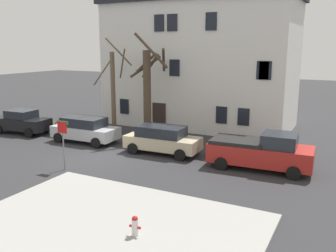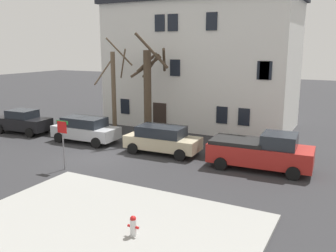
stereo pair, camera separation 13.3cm
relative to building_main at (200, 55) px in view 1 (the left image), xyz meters
The scene contains 12 objects.
ground_plane 12.94m from the building_main, 97.69° to the right, with size 120.00×120.00×0.00m, color #2D2D30.
sidewalk_slab 19.30m from the building_main, 77.20° to the right, with size 10.55×7.31×0.12m, color #999993.
building_main is the anchor object (origin of this frame).
tree_bare_near 7.51m from the building_main, 130.60° to the right, with size 2.60×2.58×6.94m.
tree_bare_mid 6.11m from the building_main, 106.34° to the right, with size 3.31×3.33×7.24m.
car_black_sedan 14.59m from the building_main, 138.98° to the right, with size 4.37×2.21×1.74m.
car_silver_wagon 11.09m from the building_main, 116.97° to the right, with size 4.58×2.19×1.70m.
car_beige_wagon 10.20m from the building_main, 81.51° to the right, with size 4.58×2.16×1.68m.
pickup_truck_red 12.55m from the building_main, 51.24° to the right, with size 5.41×2.49×2.00m.
fire_hydrant 19.67m from the building_main, 73.85° to the right, with size 0.42×0.22×0.72m.
street_sign_pole 14.55m from the building_main, 97.34° to the right, with size 0.76×0.07×2.62m.
bicycle_leaning 11.94m from the building_main, 138.62° to the right, with size 1.70×0.52×1.03m.
Camera 1 is at (12.94, -16.13, 6.33)m, focal length 39.08 mm.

